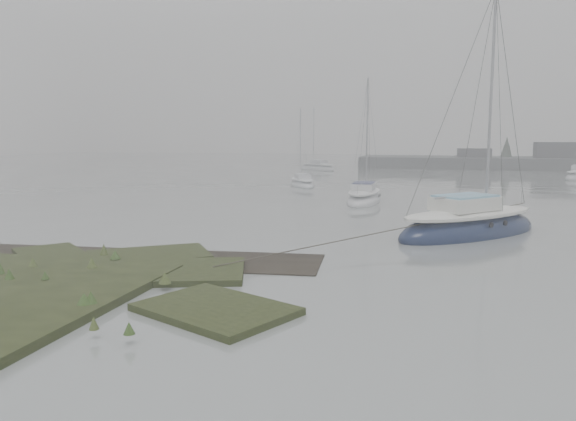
# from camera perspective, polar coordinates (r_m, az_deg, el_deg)

# --- Properties ---
(ground) EXTENTS (160.00, 160.00, 0.00)m
(ground) POSITION_cam_1_polar(r_m,az_deg,el_deg) (43.09, 7.42, 2.06)
(ground) COLOR slate
(ground) RESTS_ON ground
(sailboat_main) EXTENTS (7.19, 7.51, 11.05)m
(sailboat_main) POSITION_cam_1_polar(r_m,az_deg,el_deg) (24.87, 17.92, -1.60)
(sailboat_main) COLOR #0F1834
(sailboat_main) RESTS_ON ground
(sailboat_white) EXTENTS (2.06, 5.92, 8.30)m
(sailboat_white) POSITION_cam_1_polar(r_m,az_deg,el_deg) (35.25, 7.73, 1.22)
(sailboat_white) COLOR silver
(sailboat_white) RESTS_ON ground
(sailboat_far_a) EXTENTS (3.60, 5.03, 6.82)m
(sailboat_far_a) POSITION_cam_1_polar(r_m,az_deg,el_deg) (45.94, 1.44, 2.74)
(sailboat_far_a) COLOR silver
(sailboat_far_a) RESTS_ON ground
(sailboat_far_c) EXTENTS (5.65, 5.05, 8.09)m
(sailboat_far_c) POSITION_cam_1_polar(r_m,az_deg,el_deg) (67.29, 3.01, 4.35)
(sailboat_far_c) COLOR silver
(sailboat_far_c) RESTS_ON ground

